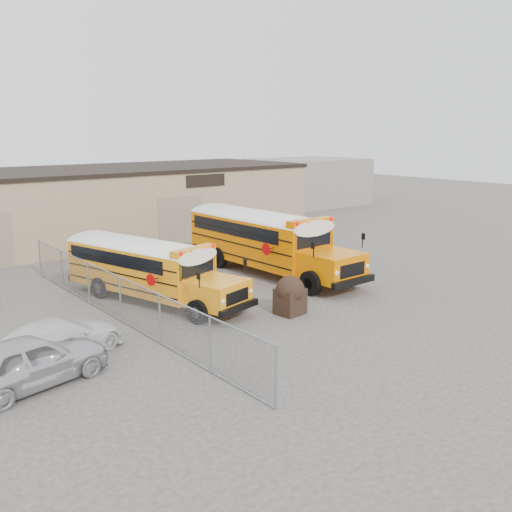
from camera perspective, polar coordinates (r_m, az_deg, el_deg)
ground at (r=23.27m, az=3.52°, el=-5.43°), size 120.00×120.00×0.00m
warehouse at (r=39.56m, az=-16.40°, el=5.06°), size 30.20×10.20×4.67m
chainlink_fence at (r=22.19m, az=-13.40°, el=-4.22°), size 0.07×18.07×1.81m
distant_building_right at (r=56.29m, az=5.19°, el=7.41°), size 10.00×8.00×4.40m
school_bus_left at (r=28.84m, az=-18.29°, el=0.64°), size 4.44×9.36×2.66m
school_bus_right at (r=34.11m, az=-6.37°, el=3.46°), size 3.33×10.91×3.17m
tarp_bundle at (r=22.58m, az=3.43°, el=-3.87°), size 1.14×1.14×1.56m
car_silver at (r=17.57m, az=-21.76°, el=-9.75°), size 4.79×2.71×1.54m
car_white at (r=19.40m, az=-19.17°, el=-7.85°), size 4.74×2.93×1.28m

